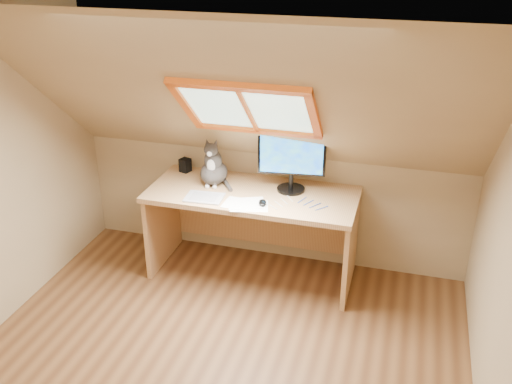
% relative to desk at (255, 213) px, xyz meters
% --- Properties ---
extents(ground, '(3.50, 3.50, 0.00)m').
position_rel_desk_xyz_m(ground, '(0.07, -1.45, -0.56)').
color(ground, brown).
rests_on(ground, ground).
extents(room_shell, '(3.52, 3.52, 2.41)m').
position_rel_desk_xyz_m(room_shell, '(0.07, -1.55, 0.87)').
color(room_shell, tan).
rests_on(room_shell, ground).
extents(desk, '(1.75, 0.77, 0.80)m').
position_rel_desk_xyz_m(desk, '(0.00, 0.00, 0.00)').
color(desk, tan).
rests_on(desk, ground).
extents(monitor, '(0.56, 0.24, 0.51)m').
position_rel_desk_xyz_m(monitor, '(0.30, 0.04, 0.53)').
color(monitor, black).
rests_on(monitor, desk).
extents(cat, '(0.25, 0.29, 0.42)m').
position_rel_desk_xyz_m(cat, '(-0.37, -0.01, 0.39)').
color(cat, '#423D3B').
rests_on(cat, desk).
extents(desk_speaker, '(0.11, 0.11, 0.12)m').
position_rel_desk_xyz_m(desk_speaker, '(-0.70, 0.18, 0.30)').
color(desk_speaker, black).
rests_on(desk_speaker, desk).
extents(graphics_tablet, '(0.32, 0.24, 0.01)m').
position_rel_desk_xyz_m(graphics_tablet, '(-0.34, -0.30, 0.24)').
color(graphics_tablet, '#B2B2B7').
rests_on(graphics_tablet, desk).
extents(mouse, '(0.09, 0.13, 0.04)m').
position_rel_desk_xyz_m(mouse, '(0.14, -0.28, 0.25)').
color(mouse, black).
rests_on(mouse, desk).
extents(papers, '(0.35, 0.30, 0.01)m').
position_rel_desk_xyz_m(papers, '(-0.04, -0.33, 0.24)').
color(papers, white).
rests_on(papers, desk).
extents(cables, '(0.51, 0.26, 0.01)m').
position_rel_desk_xyz_m(cables, '(0.43, -0.19, 0.24)').
color(cables, silver).
rests_on(cables, desk).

